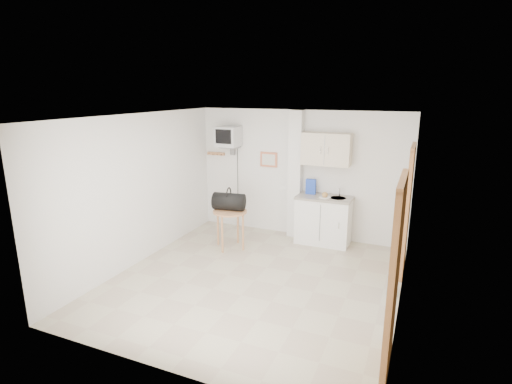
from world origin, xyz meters
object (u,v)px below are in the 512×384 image
at_px(round_table, 230,216).
at_px(duffel_bag, 229,201).
at_px(crt_television, 228,137).
at_px(water_bottle, 392,285).

distance_m(round_table, duffel_bag, 0.27).
xyz_separation_m(crt_television, water_bottle, (3.43, -1.69, -1.77)).
bearing_deg(crt_television, water_bottle, -26.26).
relative_size(crt_television, water_bottle, 5.79).
xyz_separation_m(crt_television, duffel_bag, (0.46, -0.93, -1.06)).
height_order(crt_television, water_bottle, crt_television).
bearing_deg(duffel_bag, crt_television, 108.72).
height_order(crt_television, duffel_bag, crt_television).
bearing_deg(round_table, water_bottle, -13.82).
height_order(duffel_bag, water_bottle, duffel_bag).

